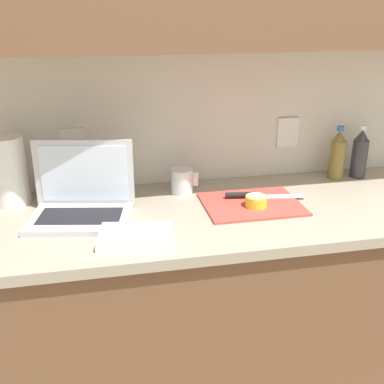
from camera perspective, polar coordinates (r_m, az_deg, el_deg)
name	(u,v)px	position (r m, az deg, el deg)	size (l,w,h in m)	color
wall_back	(270,5)	(1.83, 9.18, 21.07)	(5.20, 0.38, 2.60)	silver
counter_unit	(279,307)	(1.96, 10.29, -13.24)	(2.15, 0.62, 0.89)	brown
laptop	(82,200)	(1.64, -12.92, -0.91)	(0.37, 0.29, 0.25)	silver
cutting_board	(252,204)	(1.72, 7.08, -1.42)	(0.34, 0.27, 0.01)	#D1473D
knife	(251,195)	(1.76, 7.01, -0.41)	(0.29, 0.07, 0.02)	silver
lemon_half_cut	(256,201)	(1.68, 7.61, -1.06)	(0.07, 0.07, 0.04)	yellow
bottle_green_soda	(360,154)	(2.08, 19.26, 4.29)	(0.06, 0.06, 0.22)	#333338
bottle_oil_tall	(338,155)	(2.03, 16.87, 4.21)	(0.06, 0.06, 0.22)	olive
measuring_cup	(182,181)	(1.81, -1.18, 1.32)	(0.10, 0.08, 0.09)	silver
paper_towel_roll	(9,171)	(1.80, -20.88, 2.37)	(0.13, 0.13, 0.25)	white
dish_towel	(136,236)	(1.47, -6.70, -5.24)	(0.22, 0.16, 0.02)	white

